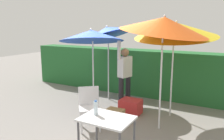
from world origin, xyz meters
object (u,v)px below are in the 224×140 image
object	(u,v)px
folding_table	(107,124)
bottle_water	(96,108)
umbrella_rainbow	(92,36)
umbrella_navy	(107,31)
umbrella_orange	(175,30)
crate_cardboard	(114,117)
umbrella_yellow	(164,25)
person_vendor	(125,73)
chair_plastic	(89,105)
cooler_box	(131,107)

from	to	relation	value
folding_table	bottle_water	xyz separation A→B (m)	(-0.22, 0.02, 0.21)
umbrella_rainbow	umbrella_navy	world-z (taller)	umbrella_navy
umbrella_orange	bottle_water	world-z (taller)	umbrella_orange
umbrella_rainbow	folding_table	world-z (taller)	umbrella_rainbow
crate_cardboard	folding_table	xyz separation A→B (m)	(0.61, -1.38, 0.52)
umbrella_yellow	folding_table	world-z (taller)	umbrella_yellow
umbrella_navy	bottle_water	bearing A→B (deg)	-63.69
umbrella_orange	crate_cardboard	xyz separation A→B (m)	(-1.02, -1.06, -1.94)
umbrella_navy	person_vendor	bearing A→B (deg)	-20.08
folding_table	crate_cardboard	bearing A→B (deg)	113.75
umbrella_rainbow	bottle_water	world-z (taller)	umbrella_rainbow
chair_plastic	bottle_water	size ratio (longest dim) A/B	3.71
person_vendor	folding_table	xyz separation A→B (m)	(0.91, -2.55, -0.26)
cooler_box	crate_cardboard	world-z (taller)	cooler_box
crate_cardboard	chair_plastic	bearing A→B (deg)	-129.48
crate_cardboard	folding_table	world-z (taller)	folding_table
umbrella_orange	cooler_box	bearing A→B (deg)	-160.19
chair_plastic	cooler_box	bearing A→B (deg)	68.97
chair_plastic	cooler_box	world-z (taller)	chair_plastic
umbrella_rainbow	umbrella_orange	size ratio (longest dim) A/B	0.95
umbrella_rainbow	bottle_water	distance (m)	2.63
bottle_water	crate_cardboard	bearing A→B (deg)	106.08
umbrella_navy	chair_plastic	size ratio (longest dim) A/B	2.69
umbrella_orange	chair_plastic	size ratio (longest dim) A/B	2.69
folding_table	umbrella_yellow	bearing A→B (deg)	77.37
umbrella_orange	umbrella_navy	size ratio (longest dim) A/B	1.00
person_vendor	bottle_water	distance (m)	2.62
folding_table	umbrella_orange	bearing A→B (deg)	80.46
person_vendor	folding_table	distance (m)	2.72
umbrella_yellow	bottle_water	bearing A→B (deg)	-109.87
umbrella_orange	person_vendor	size ratio (longest dim) A/B	1.27
folding_table	bottle_water	world-z (taller)	bottle_water
umbrella_navy	bottle_water	distance (m)	3.30
umbrella_orange	bottle_water	xyz separation A→B (m)	(-0.63, -2.42, -1.21)
chair_plastic	crate_cardboard	xyz separation A→B (m)	(0.37, 0.45, -0.35)
chair_plastic	folding_table	size ratio (longest dim) A/B	1.11
person_vendor	folding_table	world-z (taller)	person_vendor
umbrella_navy	bottle_water	world-z (taller)	umbrella_navy
person_vendor	chair_plastic	xyz separation A→B (m)	(-0.07, -1.61, -0.42)
umbrella_rainbow	cooler_box	xyz separation A→B (m)	(1.07, 0.11, -1.76)
umbrella_orange	folding_table	bearing A→B (deg)	-99.54
umbrella_orange	bottle_water	bearing A→B (deg)	-104.55
person_vendor	cooler_box	distance (m)	0.96
umbrella_orange	umbrella_yellow	size ratio (longest dim) A/B	0.95
folding_table	umbrella_rainbow	bearing A→B (deg)	128.61
cooler_box	folding_table	size ratio (longest dim) A/B	0.64
umbrella_rainbow	chair_plastic	distance (m)	1.88
umbrella_navy	umbrella_yellow	bearing A→B (deg)	-30.52
umbrella_yellow	bottle_water	size ratio (longest dim) A/B	10.49
bottle_water	folding_table	bearing A→B (deg)	-6.48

